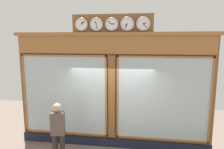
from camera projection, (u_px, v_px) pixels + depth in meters
The scene contains 2 objects.
shop_facade at pixel (113, 90), 6.52m from camera, with size 6.06×0.42×4.08m.
pedestrian at pixel (58, 131), 5.67m from camera, with size 0.39×0.28×1.69m.
Camera 1 is at (-0.94, 6.15, 3.35)m, focal length 33.84 mm.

